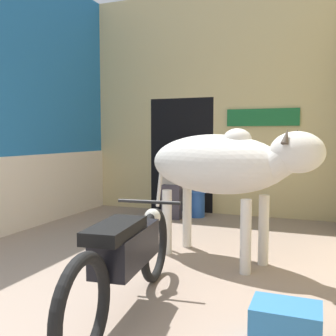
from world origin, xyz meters
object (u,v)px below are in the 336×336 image
Objects in this scene: cow at (222,165)px; motorcycle_near at (126,256)px; shopkeeper_seated at (174,179)px; plastic_stool at (197,203)px; crate at (286,326)px.

motorcycle_near is (-0.37, -1.54, -0.59)m from cow.
motorcycle_near is 3.62m from shopkeeper_seated.
shopkeeper_seated is at bearing 123.04° from cow.
plastic_stool is 4.13m from crate.
crate is at bearing -62.96° from cow.
crate is at bearing -2.38° from motorcycle_near.
plastic_stool reaches higher than crate.
crate is at bearing -59.55° from shopkeeper_seated.
motorcycle_near is 1.22m from crate.
shopkeeper_seated reaches higher than crate.
plastic_stool is at bearing 113.40° from cow.
cow reaches higher than shopkeeper_seated.
shopkeeper_seated reaches higher than motorcycle_near.
motorcycle_near is 4.83× the size of crate.
plastic_stool is at bearing 114.97° from crate.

